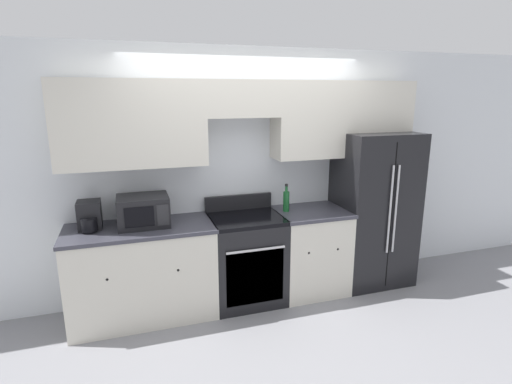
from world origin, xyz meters
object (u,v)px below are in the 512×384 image
at_px(microwave, 143,211).
at_px(bottle, 286,201).
at_px(refrigerator, 372,208).
at_px(oven_range, 246,258).

relative_size(microwave, bottle, 1.58).
relative_size(refrigerator, microwave, 3.68).
xyz_separation_m(oven_range, bottle, (0.46, 0.06, 0.57)).
bearing_deg(bottle, refrigerator, -0.63).
bearing_deg(oven_range, bottle, 7.00).
bearing_deg(refrigerator, microwave, -179.93).
xyz_separation_m(oven_range, refrigerator, (1.51, 0.04, 0.40)).
xyz_separation_m(oven_range, microwave, (-0.99, 0.04, 0.60)).
distance_m(oven_range, refrigerator, 1.56).
height_order(oven_range, bottle, bottle).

